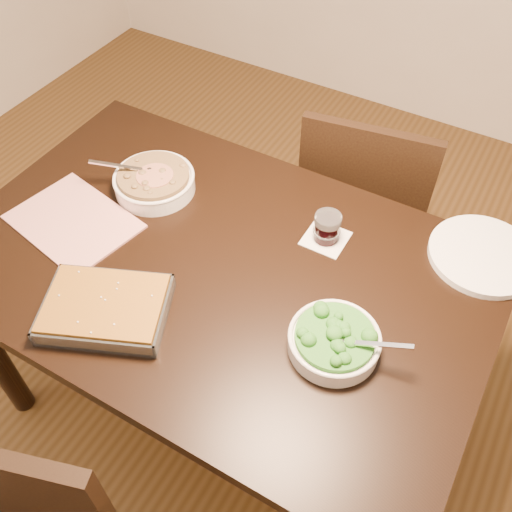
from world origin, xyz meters
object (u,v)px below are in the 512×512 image
at_px(wine_tumbler, 327,227).
at_px(broccoli_bowl, 334,341).
at_px(stew_bowl, 154,181).
at_px(chair_far, 363,204).
at_px(table, 218,286).
at_px(baking_dish, 106,308).
at_px(dinner_plate, 483,255).

bearing_deg(wine_tumbler, broccoli_bowl, -61.96).
bearing_deg(stew_bowl, chair_far, 47.00).
xyz_separation_m(table, wine_tumbler, (0.21, 0.22, 0.14)).
bearing_deg(baking_dish, broccoli_bowl, -3.18).
height_order(baking_dish, wine_tumbler, wine_tumbler).
bearing_deg(baking_dish, table, 39.49).
xyz_separation_m(table, dinner_plate, (0.59, 0.36, 0.10)).
bearing_deg(chair_far, wine_tumbler, 85.72).
bearing_deg(chair_far, baking_dish, 62.43).
relative_size(wine_tumbler, dinner_plate, 0.29).
bearing_deg(stew_bowl, wine_tumbler, 7.49).
relative_size(stew_bowl, wine_tumbler, 2.92).
relative_size(baking_dish, dinner_plate, 1.25).
relative_size(broccoli_bowl, wine_tumbler, 2.93).
distance_m(stew_bowl, baking_dish, 0.45).
bearing_deg(dinner_plate, stew_bowl, -166.83).
height_order(stew_bowl, dinner_plate, stew_bowl).
bearing_deg(stew_bowl, table, -26.22).
relative_size(stew_bowl, baking_dish, 0.68).
height_order(stew_bowl, broccoli_bowl, stew_bowl).
relative_size(table, broccoli_bowl, 5.88).
distance_m(broccoli_bowl, baking_dish, 0.54).
distance_m(stew_bowl, broccoli_bowl, 0.71).
bearing_deg(broccoli_bowl, stew_bowl, 160.91).
xyz_separation_m(baking_dish, chair_far, (0.31, 0.93, -0.28)).
xyz_separation_m(table, broccoli_bowl, (0.37, -0.08, 0.12)).
distance_m(dinner_plate, chair_far, 0.58).
height_order(wine_tumbler, dinner_plate, wine_tumbler).
distance_m(baking_dish, chair_far, 1.02).
height_order(table, broccoli_bowl, broccoli_bowl).
distance_m(table, chair_far, 0.70).
relative_size(table, chair_far, 1.57).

